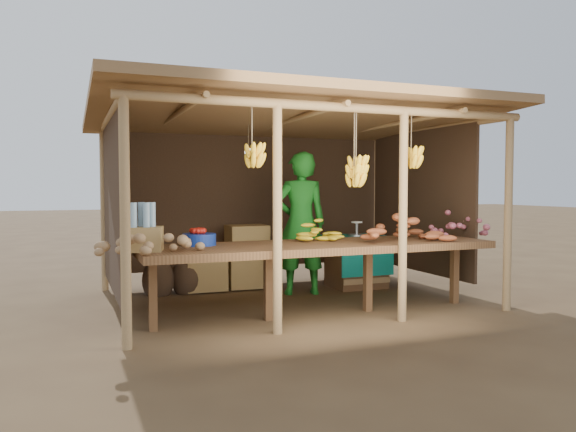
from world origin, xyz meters
name	(u,v)px	position (x,y,z in m)	size (l,w,h in m)	color
ground	(288,299)	(0.00, 0.00, 0.00)	(60.00, 60.00, 0.00)	brown
stall_structure	(288,146)	(-0.01, -0.02, 1.91)	(4.70, 3.50, 2.43)	tan
counter	(320,249)	(0.00, -0.95, 0.74)	(3.90, 1.05, 0.80)	brown
potato_heap	(152,234)	(-1.84, -1.25, 0.98)	(0.94, 0.56, 0.36)	#99764F
sweet_potato_heap	(395,225)	(0.91, -1.03, 0.98)	(1.08, 0.65, 0.36)	#A4502A
onion_heap	(461,223)	(1.90, -0.94, 0.98)	(0.80, 0.48, 0.36)	#BD5C6E
banana_pile	(319,225)	(0.14, -0.64, 0.97)	(0.55, 0.33, 0.35)	yellow
tomato_basin	(199,238)	(-1.28, -0.70, 0.88)	(0.35, 0.35, 0.18)	navy
bottle_box	(142,233)	(-1.90, -1.03, 0.98)	(0.43, 0.37, 0.47)	#9E7C47
vendor	(301,223)	(0.28, 0.27, 0.93)	(0.68, 0.45, 1.87)	#1B7C21
tarp_crate	(356,260)	(1.22, 0.46, 0.39)	(0.80, 0.69, 0.95)	brown
carton_stack	(233,262)	(-0.45, 0.92, 0.38)	(1.16, 0.47, 0.86)	#9E7C47
burlap_sacks	(173,276)	(-1.29, 0.88, 0.25)	(0.80, 0.42, 0.56)	#422E1F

